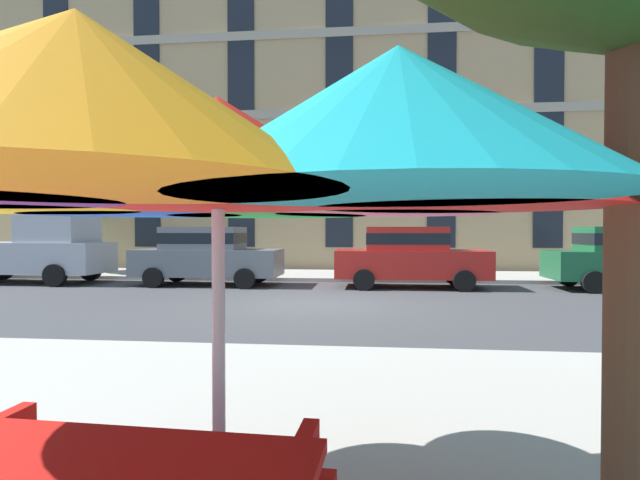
{
  "coord_description": "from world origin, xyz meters",
  "views": [
    {
      "loc": [
        1.41,
        -11.22,
        1.68
      ],
      "look_at": [
        -0.15,
        3.2,
        1.4
      ],
      "focal_mm": 28.25,
      "sensor_mm": 36.0,
      "label": 1
    }
  ],
  "objects_px": {
    "sedan_red": "(409,255)",
    "street_tree_left": "(70,177)",
    "pickup_silver": "(34,251)",
    "sedan_green": "(629,256)",
    "patio_umbrella": "(218,160)",
    "sedan_gray": "(207,254)"
  },
  "relations": [
    {
      "from": "sedan_gray",
      "to": "sedan_green",
      "type": "bearing_deg",
      "value": 0.0
    },
    {
      "from": "pickup_silver",
      "to": "sedan_green",
      "type": "height_order",
      "value": "pickup_silver"
    },
    {
      "from": "pickup_silver",
      "to": "sedan_red",
      "type": "distance_m",
      "value": 11.81
    },
    {
      "from": "patio_umbrella",
      "to": "street_tree_left",
      "type": "bearing_deg",
      "value": 124.42
    },
    {
      "from": "street_tree_left",
      "to": "pickup_silver",
      "type": "bearing_deg",
      "value": -77.34
    },
    {
      "from": "pickup_silver",
      "to": "street_tree_left",
      "type": "height_order",
      "value": "street_tree_left"
    },
    {
      "from": "sedan_red",
      "to": "street_tree_left",
      "type": "relative_size",
      "value": 0.84
    },
    {
      "from": "patio_umbrella",
      "to": "pickup_silver",
      "type": "bearing_deg",
      "value": 128.43
    },
    {
      "from": "sedan_gray",
      "to": "sedan_red",
      "type": "bearing_deg",
      "value": 0.0
    },
    {
      "from": "sedan_red",
      "to": "pickup_silver",
      "type": "bearing_deg",
      "value": 180.0
    },
    {
      "from": "pickup_silver",
      "to": "patio_umbrella",
      "type": "bearing_deg",
      "value": -51.57
    },
    {
      "from": "sedan_green",
      "to": "patio_umbrella",
      "type": "bearing_deg",
      "value": -121.6
    },
    {
      "from": "pickup_silver",
      "to": "sedan_gray",
      "type": "height_order",
      "value": "pickup_silver"
    },
    {
      "from": "pickup_silver",
      "to": "sedan_gray",
      "type": "distance_m",
      "value": 5.68
    },
    {
      "from": "sedan_red",
      "to": "sedan_gray",
      "type": "bearing_deg",
      "value": 180.0
    },
    {
      "from": "sedan_green",
      "to": "pickup_silver",
      "type": "bearing_deg",
      "value": 180.0
    },
    {
      "from": "patio_umbrella",
      "to": "sedan_green",
      "type": "bearing_deg",
      "value": 58.4
    },
    {
      "from": "sedan_gray",
      "to": "street_tree_left",
      "type": "bearing_deg",
      "value": 154.84
    },
    {
      "from": "sedan_gray",
      "to": "sedan_red",
      "type": "relative_size",
      "value": 1.0
    },
    {
      "from": "sedan_red",
      "to": "street_tree_left",
      "type": "height_order",
      "value": "street_tree_left"
    },
    {
      "from": "pickup_silver",
      "to": "street_tree_left",
      "type": "xyz_separation_m",
      "value": [
        -0.67,
        2.98,
        2.65
      ]
    },
    {
      "from": "sedan_green",
      "to": "street_tree_left",
      "type": "height_order",
      "value": "street_tree_left"
    }
  ]
}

